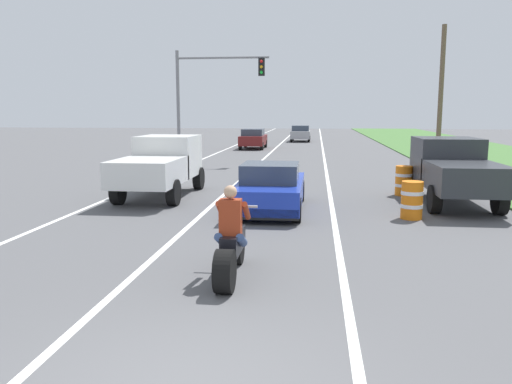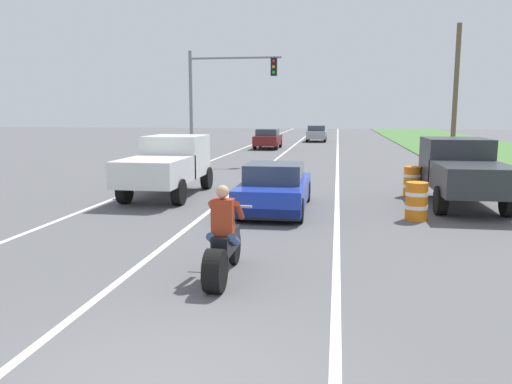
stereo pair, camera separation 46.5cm
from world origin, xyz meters
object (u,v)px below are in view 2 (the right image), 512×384
Objects in this scene: sports_car_blue at (275,189)px; traffic_light_mast_near at (219,88)px; pickup_truck_right_shoulder_dark_grey at (462,169)px; distant_car_far_ahead at (268,139)px; construction_barrel_mid at (412,181)px; construction_barrel_nearest at (416,201)px; pickup_truck_left_lane_white at (168,163)px; distant_car_further_ahead at (317,133)px; motorcycle_with_rider at (223,246)px.

traffic_light_mast_near is (-4.59, 12.81, 3.39)m from sports_car_blue.
pickup_truck_right_shoulder_dark_grey is 24.19m from distant_car_far_ahead.
traffic_light_mast_near is at bearing -95.58° from distant_car_far_ahead.
pickup_truck_right_shoulder_dark_grey reaches higher than construction_barrel_mid.
construction_barrel_nearest is at bearing -96.23° from construction_barrel_mid.
distant_car_far_ahead is (-3.47, 24.19, 0.14)m from sports_car_blue.
pickup_truck_left_lane_white is (-3.84, 2.00, 0.48)m from sports_car_blue.
distant_car_further_ahead is at bearing 71.67° from distant_car_far_ahead.
distant_car_further_ahead is (-0.20, 34.07, 0.14)m from sports_car_blue.
pickup_truck_left_lane_white is 32.28m from distant_car_further_ahead.
construction_barrel_nearest is at bearing -19.66° from pickup_truck_left_lane_white.
pickup_truck_left_lane_white reaches higher than distant_car_further_ahead.
pickup_truck_left_lane_white is 9.29m from pickup_truck_right_shoulder_dark_grey.
pickup_truck_left_lane_white is 11.23m from traffic_light_mast_near.
pickup_truck_right_shoulder_dark_grey is at bearing 56.18° from construction_barrel_nearest.
sports_car_blue is 0.72× the size of traffic_light_mast_near.
distant_car_far_ahead is (0.37, 22.19, -0.33)m from pickup_truck_left_lane_white.
pickup_truck_left_lane_white is at bearing 152.52° from sports_car_blue.
motorcycle_with_rider is 2.21× the size of construction_barrel_nearest.
sports_car_blue is 5.73m from pickup_truck_right_shoulder_dark_grey.
sports_car_blue is 14.03m from traffic_light_mast_near.
distant_car_far_ahead is (-7.28, 24.93, 0.27)m from construction_barrel_nearest.
pickup_truck_left_lane_white is 4.80× the size of construction_barrel_nearest.
traffic_light_mast_near reaches higher than pickup_truck_left_lane_white.
construction_barrel_mid is at bearing 129.62° from pickup_truck_right_shoulder_dark_grey.
pickup_truck_right_shoulder_dark_grey is at bearing -68.36° from distant_car_far_ahead.
traffic_light_mast_near is 13.54m from construction_barrel_mid.
construction_barrel_mid is (-1.21, 1.46, -0.60)m from pickup_truck_right_shoulder_dark_grey.
distant_car_further_ahead is at bearing 78.34° from traffic_light_mast_near.
pickup_truck_right_shoulder_dark_grey is (5.45, 1.71, 0.48)m from sports_car_blue.
pickup_truck_right_shoulder_dark_grey reaches higher than distant_car_further_ahead.
pickup_truck_left_lane_white is (-3.73, 8.22, 0.51)m from motorcycle_with_rider.
distant_car_further_ahead reaches higher than sports_car_blue.
traffic_light_mast_near is 21.94m from distant_car_further_ahead.
pickup_truck_left_lane_white is at bearing 160.34° from construction_barrel_nearest.
pickup_truck_left_lane_white and pickup_truck_right_shoulder_dark_grey have the same top height.
pickup_truck_right_shoulder_dark_grey is at bearing -47.91° from traffic_light_mast_near.
traffic_light_mast_near is at bearing 109.69° from sports_car_blue.
pickup_truck_left_lane_white is 4.80× the size of construction_barrel_mid.
sports_car_blue is 4.36m from pickup_truck_left_lane_white.
pickup_truck_left_lane_white is 1.00× the size of pickup_truck_right_shoulder_dark_grey.
pickup_truck_left_lane_white is 8.18m from construction_barrel_mid.
motorcycle_with_rider is 0.55× the size of distant_car_further_ahead.
sports_car_blue reaches higher than construction_barrel_nearest.
traffic_light_mast_near reaches higher than construction_barrel_nearest.
construction_barrel_mid is at bearing 83.77° from construction_barrel_nearest.
distant_car_far_ahead reaches higher than construction_barrel_nearest.
construction_barrel_nearest is at bearing -58.22° from traffic_light_mast_near.
construction_barrel_mid is 0.25× the size of distant_car_further_ahead.
pickup_truck_left_lane_white is at bearing -86.06° from traffic_light_mast_near.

